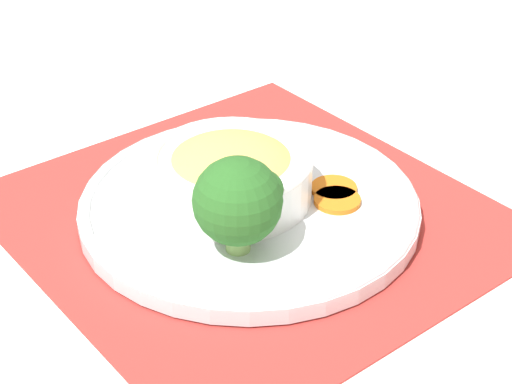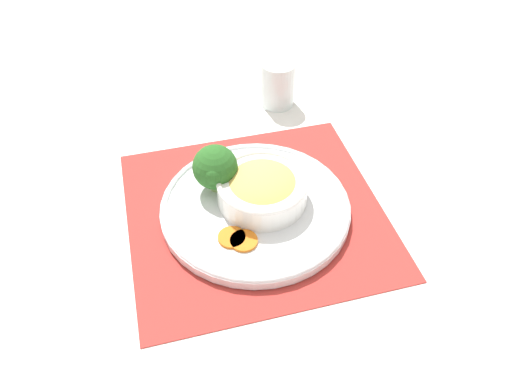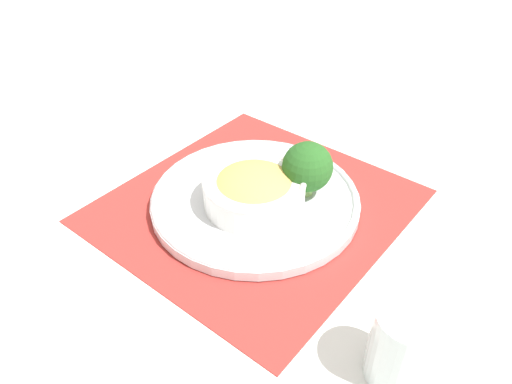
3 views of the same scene
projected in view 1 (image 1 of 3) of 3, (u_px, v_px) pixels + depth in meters
The scene contains 7 objects.
ground_plane at pixel (249, 217), 0.83m from camera, with size 4.00×4.00×0.00m, color white.
placemat at pixel (249, 216), 0.83m from camera, with size 0.47×0.48×0.00m.
plate at pixel (249, 204), 0.82m from camera, with size 0.33×0.33×0.02m.
bowl at pixel (231, 172), 0.81m from camera, with size 0.16×0.16×0.06m.
broccoli_floret at pixel (238, 201), 0.72m from camera, with size 0.08×0.08×0.09m.
carrot_slice_near at pixel (337, 200), 0.81m from camera, with size 0.04×0.04×0.01m.
carrot_slice_middle at pixel (334, 189), 0.83m from camera, with size 0.04×0.04×0.01m.
Camera 1 is at (0.48, 0.49, 0.47)m, focal length 60.00 mm.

